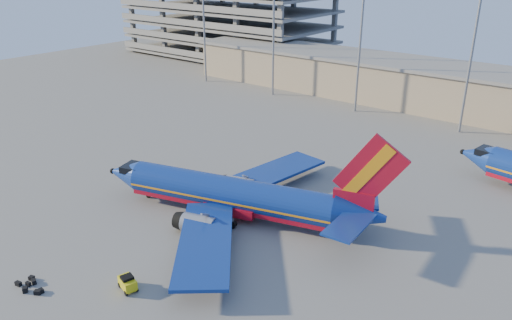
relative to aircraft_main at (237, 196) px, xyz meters
name	(u,v)px	position (x,y,z in m)	size (l,w,h in m)	color
ground	(213,204)	(-4.29, 0.46, -2.62)	(220.00, 220.00, 0.00)	slate
terminal_building	(456,89)	(5.71, 58.46, 1.69)	(122.00, 16.00, 8.50)	gray
parking_garage	(229,16)	(-66.29, 74.51, 9.11)	(62.00, 32.00, 21.40)	slate
light_mast_row	(415,23)	(0.71, 46.46, 14.93)	(101.60, 1.60, 28.65)	gray
aircraft_main	(237,196)	(0.00, 0.00, 0.00)	(35.43, 33.60, 12.28)	navy
baggage_tug	(128,283)	(1.16, -16.76, -1.88)	(2.23, 1.69, 1.42)	gold
luggage_pile	(31,286)	(-6.00, -22.17, -2.41)	(3.27, 1.91, 0.52)	black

